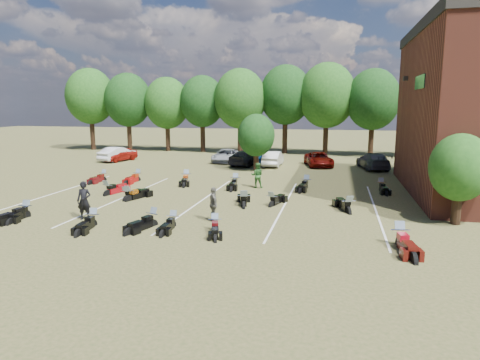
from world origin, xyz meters
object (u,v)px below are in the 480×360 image
(motorcycle_7, at_px, (108,195))
(motorcycle_3, at_px, (153,226))
(person_grey, at_px, (214,204))
(motorcycle_0, at_px, (27,216))
(motorcycle_14, at_px, (104,181))
(person_green, at_px, (257,175))
(car_4, at_px, (258,156))
(person_black, at_px, (84,201))
(car_0, at_px, (120,154))

(motorcycle_7, bearing_deg, motorcycle_3, 147.41)
(person_grey, bearing_deg, motorcycle_0, 66.25)
(person_grey, height_order, motorcycle_14, person_grey)
(person_green, relative_size, motorcycle_7, 0.72)
(motorcycle_0, bearing_deg, motorcycle_3, -12.37)
(car_4, xyz_separation_m, motorcycle_7, (-6.58, -16.90, -0.74))
(motorcycle_0, xyz_separation_m, motorcycle_7, (1.38, 5.61, 0.00))
(motorcycle_0, height_order, motorcycle_7, motorcycle_7)
(person_grey, distance_m, motorcycle_7, 9.44)
(motorcycle_3, bearing_deg, car_4, 104.59)
(car_4, bearing_deg, person_black, -84.09)
(person_green, distance_m, motorcycle_7, 9.97)
(person_grey, distance_m, motorcycle_0, 9.80)
(person_grey, height_order, motorcycle_3, person_grey)
(motorcycle_0, xyz_separation_m, motorcycle_14, (-1.65, 10.32, 0.00))
(motorcycle_3, distance_m, motorcycle_14, 13.70)
(person_green, relative_size, motorcycle_3, 0.78)
(motorcycle_0, height_order, motorcycle_14, motorcycle_14)
(person_grey, xyz_separation_m, motorcycle_7, (-8.30, 4.41, -0.86))
(person_black, distance_m, person_grey, 6.48)
(person_black, xyz_separation_m, person_green, (6.87, 10.13, -0.10))
(motorcycle_7, bearing_deg, person_black, 122.35)
(car_0, relative_size, motorcycle_14, 1.88)
(car_4, xyz_separation_m, motorcycle_14, (-9.61, -12.20, -0.74))
(motorcycle_7, bearing_deg, car_4, -98.12)
(car_0, distance_m, motorcycle_7, 17.39)
(car_0, bearing_deg, motorcycle_3, -43.05)
(motorcycle_3, bearing_deg, person_black, -168.48)
(car_0, relative_size, motorcycle_3, 1.83)
(motorcycle_7, xyz_separation_m, motorcycle_14, (-3.03, 4.71, 0.00))
(person_grey, xyz_separation_m, motorcycle_14, (-11.33, 9.11, -0.86))
(car_0, relative_size, person_grey, 2.36)
(car_4, height_order, person_grey, person_grey)
(motorcycle_7, height_order, motorcycle_14, motorcycle_7)
(person_green, relative_size, motorcycle_14, 0.80)
(car_4, bearing_deg, motorcycle_0, -91.80)
(car_4, xyz_separation_m, person_grey, (1.72, -21.31, 0.12))
(motorcycle_3, xyz_separation_m, motorcycle_14, (-8.73, 10.56, 0.00))
(car_0, relative_size, car_4, 0.93)
(person_black, bearing_deg, motorcycle_14, 107.88)
(person_black, distance_m, motorcycle_14, 11.39)
(car_4, relative_size, motorcycle_0, 2.08)
(car_0, height_order, person_grey, person_grey)
(person_green, height_order, motorcycle_0, person_green)
(person_green, distance_m, motorcycle_14, 11.85)
(person_black, distance_m, motorcycle_3, 3.93)
(person_grey, distance_m, motorcycle_3, 3.10)
(motorcycle_0, distance_m, motorcycle_7, 5.78)
(person_black, xyz_separation_m, motorcycle_7, (-1.92, 5.50, -0.97))
(car_4, distance_m, motorcycle_0, 23.89)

